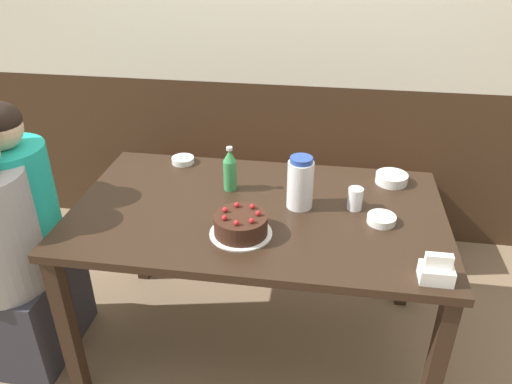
% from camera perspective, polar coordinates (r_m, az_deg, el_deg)
% --- Properties ---
extents(ground_plane, '(12.00, 12.00, 0.00)m').
position_cam_1_polar(ground_plane, '(2.55, 0.15, -16.66)').
color(ground_plane, '#846B51').
extents(back_wall, '(4.80, 0.04, 2.50)m').
position_cam_1_polar(back_wall, '(2.87, 3.48, 17.60)').
color(back_wall, '#3D2819').
rests_on(back_wall, ground_plane).
extents(bench_seat, '(1.81, 0.38, 0.43)m').
position_cam_1_polar(bench_seat, '(3.06, 2.49, -2.66)').
color(bench_seat, '#472314').
rests_on(bench_seat, ground_plane).
extents(dining_table, '(1.53, 0.90, 0.76)m').
position_cam_1_polar(dining_table, '(2.12, 0.17, -3.88)').
color(dining_table, black).
rests_on(dining_table, ground_plane).
extents(birthday_cake, '(0.24, 0.24, 0.10)m').
position_cam_1_polar(birthday_cake, '(1.89, -1.76, -3.78)').
color(birthday_cake, white).
rests_on(birthday_cake, dining_table).
extents(water_pitcher, '(0.11, 0.11, 0.22)m').
position_cam_1_polar(water_pitcher, '(2.04, 5.08, 1.04)').
color(water_pitcher, white).
rests_on(water_pitcher, dining_table).
extents(soju_bottle, '(0.06, 0.06, 0.20)m').
position_cam_1_polar(soju_bottle, '(2.17, -3.00, 2.57)').
color(soju_bottle, '#388E4C').
rests_on(soju_bottle, dining_table).
extents(napkin_holder, '(0.11, 0.08, 0.11)m').
position_cam_1_polar(napkin_holder, '(1.77, 19.94, -8.49)').
color(napkin_holder, white).
rests_on(napkin_holder, dining_table).
extents(bowl_soup_white, '(0.11, 0.11, 0.03)m').
position_cam_1_polar(bowl_soup_white, '(2.03, 14.14, -3.03)').
color(bowl_soup_white, white).
rests_on(bowl_soup_white, dining_table).
extents(bowl_rice_small, '(0.11, 0.11, 0.03)m').
position_cam_1_polar(bowl_rice_small, '(2.47, -8.35, 3.63)').
color(bowl_rice_small, white).
rests_on(bowl_rice_small, dining_table).
extents(bowl_side_dish, '(0.14, 0.14, 0.04)m').
position_cam_1_polar(bowl_side_dish, '(2.34, 15.23, 1.51)').
color(bowl_side_dish, white).
rests_on(bowl_side_dish, dining_table).
extents(glass_water_tall, '(0.06, 0.06, 0.09)m').
position_cam_1_polar(glass_water_tall, '(2.09, 11.26, -0.75)').
color(glass_water_tall, silver).
rests_on(glass_water_tall, dining_table).
extents(person_teal_shirt, '(0.34, 0.32, 1.19)m').
position_cam_1_polar(person_teal_shirt, '(2.46, -24.61, -4.75)').
color(person_teal_shirt, '#33333D').
rests_on(person_teal_shirt, ground_plane).
extents(person_pale_blue_shirt, '(0.34, 0.34, 1.18)m').
position_cam_1_polar(person_pale_blue_shirt, '(2.33, -26.95, -6.96)').
color(person_pale_blue_shirt, '#33333D').
rests_on(person_pale_blue_shirt, ground_plane).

